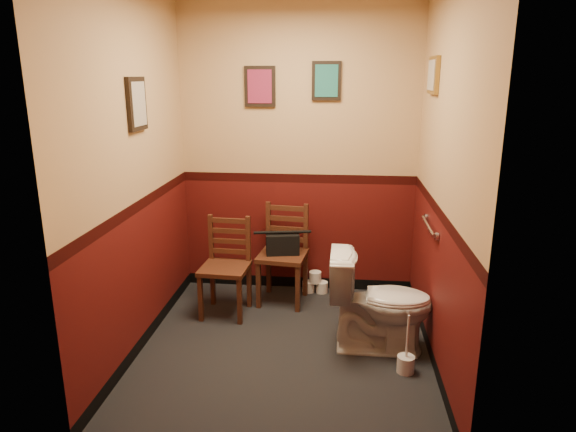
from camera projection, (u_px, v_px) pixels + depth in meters
The scene contains 16 objects.
floor at pixel (285, 348), 3.99m from camera, with size 2.20×2.40×0.00m, color black.
wall_back at pixel (298, 153), 4.78m from camera, with size 2.20×2.70×0.00m, color #4A0E0C.
wall_front at pixel (258, 226), 2.48m from camera, with size 2.20×2.70×0.00m, color #4A0E0C.
wall_left at pixel (134, 175), 3.73m from camera, with size 2.40×2.70×0.00m, color #4A0E0C.
wall_right at pixel (444, 181), 3.52m from camera, with size 2.40×2.70×0.00m, color #4A0E0C.
grab_bar at pixel (429, 226), 3.87m from camera, with size 0.05×0.56×0.06m.
framed_print_back_a at pixel (260, 86), 4.63m from camera, with size 0.28×0.04×0.36m.
framed_print_back_b at pixel (327, 81), 4.56m from camera, with size 0.26×0.04×0.34m.
framed_print_left at pixel (137, 104), 3.69m from camera, with size 0.04×0.30×0.38m.
framed_print_right at pixel (433, 75), 3.91m from camera, with size 0.04×0.34×0.28m.
toilet at pixel (380, 303), 3.89m from camera, with size 0.44×0.78×0.77m, color white.
toilet_brush at pixel (406, 363), 3.65m from camera, with size 0.12×0.12×0.44m.
chair_left at pixel (226, 267), 4.49m from camera, with size 0.42×0.42×0.86m.
chair_right at pixel (284, 254), 4.73m from camera, with size 0.47×0.47×0.90m.
handbag at pixel (283, 244), 4.67m from camera, with size 0.32×0.20×0.22m.
tp_stack at pixel (315, 284), 4.99m from camera, with size 0.25×0.13×0.21m.
Camera 1 is at (0.39, -3.55, 2.06)m, focal length 32.00 mm.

